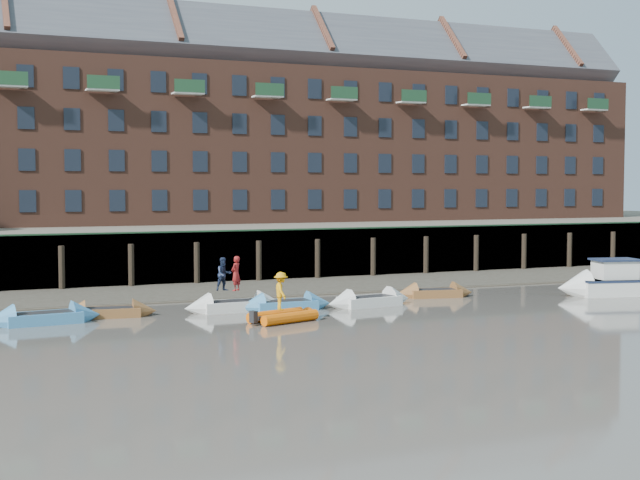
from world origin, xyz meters
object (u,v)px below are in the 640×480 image
rowboat_2 (109,312)px  person_rower_b (224,274)px  rowboat_3 (235,306)px  rowboat_6 (434,293)px  rowboat_1 (44,318)px  rib_tender (285,316)px  person_rib_crew (281,291)px  rowboat_5 (370,301)px  person_rower_a (236,273)px  rowboat_4 (285,305)px  motor_launch (604,284)px

rowboat_2 → person_rower_b: bearing=5.3°
rowboat_3 → rowboat_6: size_ratio=1.12×
rowboat_1 → rowboat_3: 8.95m
rowboat_2 → rowboat_6: (17.57, 0.59, 0.00)m
rib_tender → person_rib_crew: 1.15m
rowboat_1 → rowboat_3: size_ratio=1.02×
rowboat_2 → rowboat_5: rowboat_5 is taller
rowboat_3 → person_rib_crew: person_rib_crew is taller
person_rower_a → person_rower_b: 0.59m
rowboat_1 → person_rower_b: size_ratio=3.14×
rowboat_4 → rowboat_5: bearing=-1.6°
rowboat_2 → motor_launch: size_ratio=0.68×
rowboat_5 → rowboat_6: size_ratio=1.11×
person_rower_b → rowboat_6: bearing=-6.2°
rowboat_3 → motor_launch: bearing=-7.1°
rowboat_6 → person_rib_crew: size_ratio=2.64×
rib_tender → person_rib_crew: (-0.19, 0.01, 1.13)m
rowboat_2 → person_rib_crew: bearing=-26.5°
rowboat_6 → rib_tender: size_ratio=1.35×
rowboat_4 → motor_launch: size_ratio=0.72×
rowboat_6 → person_rower_a: person_rower_a is taller
rowboat_6 → person_rower_b: (-12.09, -0.67, 1.57)m
rowboat_6 → rib_tender: rowboat_6 is taller
rowboat_6 → person_rib_crew: (-10.72, -4.97, 1.15)m
rowboat_5 → person_rib_crew: bearing=-160.1°
rowboat_4 → rowboat_5: 4.45m
rowboat_6 → motor_launch: bearing=-8.2°
rowboat_3 → rowboat_5: 6.89m
rowboat_2 → rib_tender: 8.30m
rowboat_3 → person_rower_a: size_ratio=2.98×
motor_launch → person_rib_crew: 19.88m
rowboat_3 → motor_launch: (20.68, -2.00, 0.40)m
rowboat_6 → person_rower_b: person_rower_b is taller
rowboat_5 → motor_launch: 13.90m
rib_tender → motor_launch: bearing=-13.3°
rowboat_2 → rowboat_6: rowboat_6 is taller
rowboat_1 → person_rower_a: (9.03, 0.64, 1.56)m
rowboat_3 → rowboat_6: rowboat_3 is taller
rowboat_4 → rowboat_2: bearing=174.9°
rowboat_4 → person_rib_crew: 3.89m
rowboat_2 → rowboat_4: rowboat_4 is taller
rib_tender → person_rower_a: bearing=84.4°
rowboat_2 → rowboat_1: bearing=-156.9°
rowboat_2 → rowboat_6: 17.58m
rowboat_1 → person_rib_crew: size_ratio=3.00×
rowboat_4 → rib_tender: bearing=-109.0°
rowboat_2 → person_rib_crew: size_ratio=2.60×
rowboat_1 → rowboat_6: (20.56, 1.50, -0.03)m
rowboat_3 → person_rower_a: bearing=35.0°
rowboat_5 → rowboat_6: bearing=12.4°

